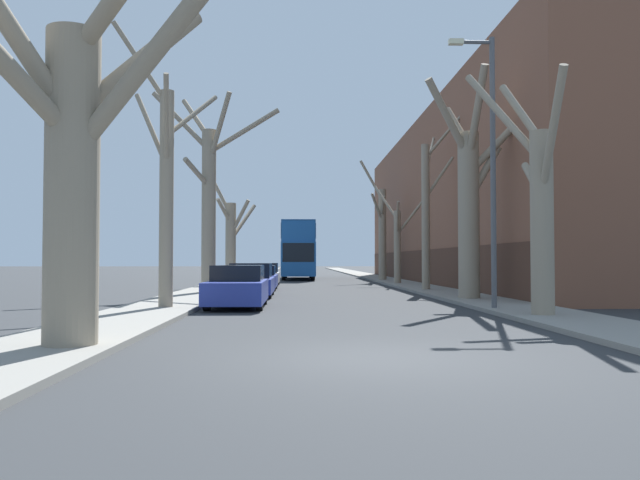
# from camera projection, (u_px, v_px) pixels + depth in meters

# --- Properties ---
(ground_plane) EXTENTS (300.00, 300.00, 0.00)m
(ground_plane) POSITION_uv_depth(u_px,v_px,m) (377.00, 358.00, 9.78)
(ground_plane) COLOR #2B2D30
(sidewalk_left) EXTENTS (2.50, 120.00, 0.12)m
(sidewalk_left) POSITION_uv_depth(u_px,v_px,m) (252.00, 276.00, 59.52)
(sidewalk_left) COLOR gray
(sidewalk_left) RESTS_ON ground
(sidewalk_right) EXTENTS (2.50, 120.00, 0.12)m
(sidewalk_right) POSITION_uv_depth(u_px,v_px,m) (367.00, 276.00, 59.93)
(sidewalk_right) COLOR gray
(sidewalk_right) RESTS_ON ground
(building_facade_right) EXTENTS (10.08, 44.30, 10.94)m
(building_facade_right) POSITION_uv_depth(u_px,v_px,m) (489.00, 202.00, 42.07)
(building_facade_right) COLOR brown
(building_facade_right) RESTS_ON ground
(street_tree_left_0) EXTENTS (3.99, 3.81, 6.40)m
(street_tree_left_0) POSITION_uv_depth(u_px,v_px,m) (75.00, 156.00, 10.45)
(street_tree_left_0) COLOR gray
(street_tree_left_0) RESTS_ON ground
(street_tree_left_1) EXTENTS (2.81, 3.85, 8.64)m
(street_tree_left_1) POSITION_uv_depth(u_px,v_px,m) (166.00, 184.00, 19.11)
(street_tree_left_1) COLOR gray
(street_tree_left_1) RESTS_ON ground
(street_tree_left_2) EXTENTS (5.76, 3.27, 9.21)m
(street_tree_left_2) POSITION_uv_depth(u_px,v_px,m) (209.00, 196.00, 28.04)
(street_tree_left_2) COLOR gray
(street_tree_left_2) RESTS_ON ground
(street_tree_left_3) EXTENTS (2.64, 3.94, 6.57)m
(street_tree_left_3) POSITION_uv_depth(u_px,v_px,m) (231.00, 237.00, 37.72)
(street_tree_left_3) COLOR gray
(street_tree_left_3) RESTS_ON ground
(street_tree_right_0) EXTENTS (2.47, 4.21, 7.08)m
(street_tree_right_0) POSITION_uv_depth(u_px,v_px,m) (539.00, 201.00, 16.51)
(street_tree_right_0) COLOR gray
(street_tree_right_0) RESTS_ON ground
(street_tree_right_1) EXTENTS (4.54, 3.53, 8.50)m
(street_tree_right_1) POSITION_uv_depth(u_px,v_px,m) (470.00, 197.00, 23.47)
(street_tree_right_1) COLOR gray
(street_tree_right_1) RESTS_ON ground
(street_tree_right_2) EXTENTS (2.40, 2.66, 9.18)m
(street_tree_right_2) POSITION_uv_depth(u_px,v_px,m) (427.00, 209.00, 30.80)
(street_tree_right_2) COLOR gray
(street_tree_right_2) RESTS_ON ground
(street_tree_right_3) EXTENTS (3.49, 4.03, 6.44)m
(street_tree_right_3) POSITION_uv_depth(u_px,v_px,m) (398.00, 240.00, 39.01)
(street_tree_right_3) COLOR gray
(street_tree_right_3) RESTS_ON ground
(street_tree_right_4) EXTENTS (1.97, 2.39, 8.96)m
(street_tree_right_4) POSITION_uv_depth(u_px,v_px,m) (382.00, 230.00, 45.89)
(street_tree_right_4) COLOR gray
(street_tree_right_4) RESTS_ON ground
(double_decker_bus) EXTENTS (2.61, 11.06, 4.55)m
(double_decker_bus) POSITION_uv_depth(u_px,v_px,m) (298.00, 248.00, 50.94)
(double_decker_bus) COLOR #19519E
(double_decker_bus) RESTS_ON ground
(parked_car_0) EXTENTS (1.81, 4.46, 1.37)m
(parked_car_0) POSITION_uv_depth(u_px,v_px,m) (238.00, 287.00, 20.39)
(parked_car_0) COLOR navy
(parked_car_0) RESTS_ON ground
(parked_car_1) EXTENTS (1.86, 4.59, 1.41)m
(parked_car_1) POSITION_uv_depth(u_px,v_px,m) (251.00, 281.00, 26.37)
(parked_car_1) COLOR navy
(parked_car_1) RESTS_ON ground
(parked_car_2) EXTENTS (1.80, 4.16, 1.27)m
(parked_car_2) POSITION_uv_depth(u_px,v_px,m) (259.00, 278.00, 32.30)
(parked_car_2) COLOR navy
(parked_car_2) RESTS_ON ground
(parked_car_3) EXTENTS (1.70, 4.23, 1.37)m
(parked_car_3) POSITION_uv_depth(u_px,v_px,m) (265.00, 275.00, 38.12)
(parked_car_3) COLOR #9EA3AD
(parked_car_3) RESTS_ON ground
(lamp_post) EXTENTS (1.40, 0.20, 8.28)m
(lamp_post) POSITION_uv_depth(u_px,v_px,m) (490.00, 158.00, 18.72)
(lamp_post) COLOR #4C4F54
(lamp_post) RESTS_ON ground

